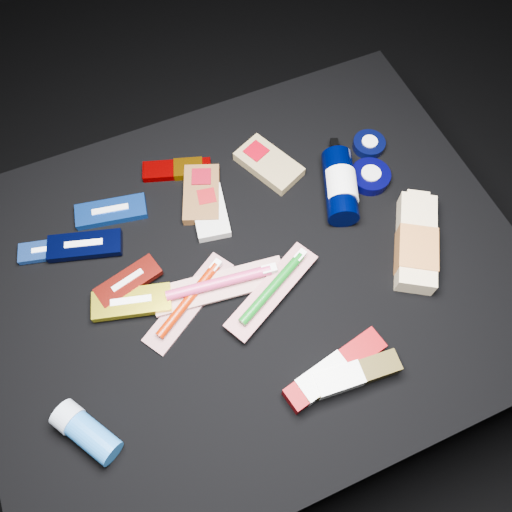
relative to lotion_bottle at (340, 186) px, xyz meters
name	(u,v)px	position (x,y,z in m)	size (l,w,h in m)	color
ground	(252,334)	(-0.22, -0.08, -0.43)	(3.00, 3.00, 0.00)	black
cloth_table	(251,306)	(-0.22, -0.08, -0.23)	(0.98, 0.78, 0.40)	black
luna_bar_0	(111,212)	(-0.42, 0.13, -0.02)	(0.14, 0.07, 0.02)	#123EA1
luna_bar_1	(48,250)	(-0.55, 0.10, -0.02)	(0.11, 0.06, 0.01)	blue
luna_bar_2	(85,245)	(-0.48, 0.08, -0.02)	(0.14, 0.09, 0.02)	black
luna_bar_3	(132,302)	(-0.44, -0.06, -0.01)	(0.14, 0.09, 0.02)	gold
luna_bar_4	(128,282)	(-0.43, -0.03, -0.01)	(0.12, 0.07, 0.02)	maroon
clif_bar_0	(202,192)	(-0.24, 0.10, -0.02)	(0.11, 0.14, 0.02)	brown
clif_bar_1	(209,210)	(-0.25, 0.06, -0.02)	(0.08, 0.12, 0.02)	beige
clif_bar_2	(267,162)	(-0.10, 0.12, -0.02)	(0.12, 0.15, 0.02)	olive
power_bar	(181,169)	(-0.26, 0.17, -0.02)	(0.14, 0.08, 0.02)	#7E0001
lotion_bottle	(340,186)	(0.00, 0.00, 0.00)	(0.11, 0.19, 0.06)	black
cream_tin_upper	(369,144)	(0.11, 0.08, -0.02)	(0.07, 0.07, 0.02)	black
cream_tin_lower	(370,177)	(0.07, 0.01, -0.02)	(0.08, 0.08, 0.02)	black
bodywash_bottle	(416,244)	(0.07, -0.16, -0.01)	(0.16, 0.20, 0.04)	beige
deodorant_stick	(86,432)	(-0.56, -0.24, -0.01)	(0.10, 0.12, 0.05)	#1E61AF
toothbrush_pack_0	(190,300)	(-0.34, -0.10, -0.02)	(0.20, 0.15, 0.02)	#B2A9A6
toothbrush_pack_1	(221,284)	(-0.28, -0.09, -0.01)	(0.24, 0.09, 0.03)	silver
toothbrush_pack_2	(273,288)	(-0.20, -0.14, -0.01)	(0.20, 0.14, 0.02)	#B6B0AA
toothpaste_carton_red	(331,373)	(-0.18, -0.31, -0.01)	(0.19, 0.08, 0.04)	#720105
toothpaste_carton_green	(346,377)	(-0.16, -0.33, -0.01)	(0.16, 0.05, 0.03)	#372C0D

